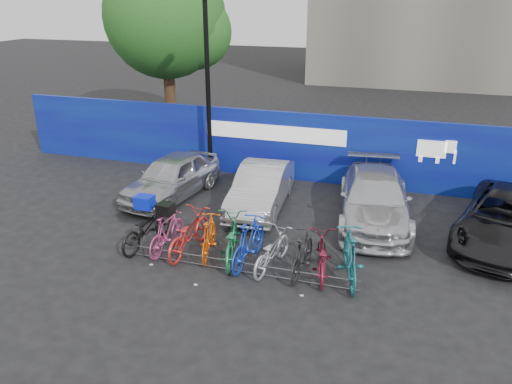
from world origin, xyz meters
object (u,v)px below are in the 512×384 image
at_px(bike_2, 188,233).
at_px(bike_9, 350,256).
at_px(bike_6, 272,251).
at_px(bike_0, 147,227).
at_px(car_1, 261,188).
at_px(bike_8, 321,256).
at_px(car_2, 374,198).
at_px(lamppost, 208,85).
at_px(bike_3, 209,236).
at_px(bike_rack, 240,267).
at_px(tree, 171,20).
at_px(bike_5, 249,242).
at_px(car_0, 172,177).
at_px(bike_1, 167,232).
at_px(bike_4, 231,239).
at_px(bike_7, 302,254).
at_px(car_3, 508,220).

relative_size(bike_2, bike_9, 0.98).
bearing_deg(bike_6, bike_9, -168.89).
bearing_deg(bike_9, bike_2, -16.12).
bearing_deg(bike_0, bike_9, -173.22).
distance_m(car_1, bike_9, 4.61).
bearing_deg(bike_8, car_2, -116.15).
height_order(lamppost, bike_6, lamppost).
relative_size(bike_0, bike_6, 1.14).
height_order(bike_0, bike_2, bike_0).
xyz_separation_m(car_1, bike_3, (-0.38, -3.24, -0.14)).
xyz_separation_m(bike_rack, bike_6, (0.64, 0.45, 0.31)).
distance_m(car_2, bike_0, 6.41).
relative_size(tree, bike_0, 3.83).
relative_size(bike_5, bike_6, 1.09).
bearing_deg(bike_3, bike_2, -12.06).
bearing_deg(bike_6, car_0, -27.48).
bearing_deg(tree, bike_1, -65.46).
distance_m(bike_1, bike_8, 3.96).
distance_m(bike_0, bike_3, 1.73).
bearing_deg(bike_rack, bike_2, 159.22).
relative_size(car_2, bike_9, 2.33).
bearing_deg(bike_2, car_1, -101.68).
relative_size(lamppost, car_0, 1.51).
bearing_deg(bike_1, bike_3, -171.00).
xyz_separation_m(bike_4, bike_7, (1.84, -0.16, -0.02)).
bearing_deg(bike_0, bike_8, -172.79).
relative_size(bike_1, bike_8, 0.92).
relative_size(tree, bike_9, 3.81).
relative_size(bike_rack, bike_0, 2.75).
height_order(car_0, bike_3, car_0).
distance_m(bike_2, bike_3, 0.56).
bearing_deg(bike_2, bike_3, -175.88).
relative_size(car_0, car_1, 1.01).
height_order(car_0, bike_7, car_0).
bearing_deg(bike_4, car_2, -147.80).
bearing_deg(lamppost, bike_7, -50.57).
distance_m(bike_0, bike_8, 4.58).
bearing_deg(bike_7, bike_1, 2.13).
xyz_separation_m(car_0, bike_0, (0.88, -3.24, -0.15)).
xyz_separation_m(bike_rack, car_3, (6.18, 3.55, 0.51)).
relative_size(lamppost, bike_6, 3.42).
bearing_deg(bike_4, bike_9, 163.32).
distance_m(bike_rack, bike_6, 0.84).
distance_m(tree, bike_rack, 13.55).
relative_size(bike_3, bike_6, 0.96).
relative_size(tree, lamppost, 1.28).
bearing_deg(bike_3, bike_rack, 138.28).
relative_size(bike_1, bike_2, 0.84).
distance_m(bike_rack, bike_4, 0.82).
height_order(lamppost, car_1, lamppost).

